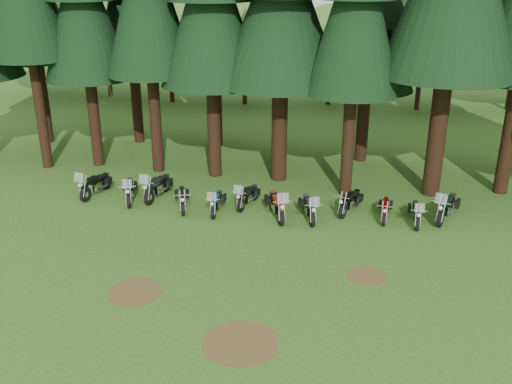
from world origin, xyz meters
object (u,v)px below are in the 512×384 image
motorcycle_0 (95,185)px  motorcycle_4 (217,203)px  motorcycle_2 (157,187)px  motorcycle_3 (182,199)px  motorcycle_7 (309,209)px  motorcycle_6 (277,206)px  motorcycle_11 (446,208)px  motorcycle_10 (416,214)px  motorcycle_5 (247,197)px  motorcycle_8 (350,202)px  motorcycle_9 (385,210)px  motorcycle_1 (129,191)px

motorcycle_0 → motorcycle_4: (6.01, -0.83, -0.06)m
motorcycle_0 → motorcycle_2: size_ratio=0.96×
motorcycle_3 → motorcycle_7: bearing=-20.0°
motorcycle_6 → motorcycle_11: size_ratio=0.99×
motorcycle_10 → motorcycle_5: bearing=175.9°
motorcycle_0 → motorcycle_10: motorcycle_0 is taller
motorcycle_5 → motorcycle_8: size_ratio=1.01×
motorcycle_4 → motorcycle_11: 9.73m
motorcycle_10 → motorcycle_8: bearing=165.9°
motorcycle_3 → motorcycle_8: 7.31m
motorcycle_9 → motorcycle_11: motorcycle_11 is taller
motorcycle_6 → motorcycle_1: bearing=155.1°
motorcycle_4 → motorcycle_10: bearing=-0.8°
motorcycle_0 → motorcycle_6: (8.65, -0.86, 0.02)m
motorcycle_3 → motorcycle_5: 2.87m
motorcycle_11 → motorcycle_9: bearing=-149.8°
motorcycle_6 → motorcycle_5: bearing=126.1°
motorcycle_1 → motorcycle_7: size_ratio=1.00×
motorcycle_9 → motorcycle_0: bearing=-176.9°
motorcycle_1 → motorcycle_7: 8.21m
motorcycle_0 → motorcycle_7: (10.02, -0.80, -0.02)m
motorcycle_5 → motorcycle_7: 2.96m
motorcycle_1 → motorcycle_8: motorcycle_1 is taller
motorcycle_11 → motorcycle_5: bearing=-158.2°
motorcycle_5 → motorcycle_2: bearing=-169.9°
motorcycle_2 → motorcycle_5: motorcycle_2 is taller
motorcycle_4 → motorcycle_7: size_ratio=0.93×
motorcycle_4 → motorcycle_9: bearing=1.5°
motorcycle_4 → motorcycle_11: size_ratio=0.86×
motorcycle_6 → motorcycle_10: (5.77, 0.46, -0.09)m
motorcycle_8 → motorcycle_10: 2.82m
motorcycle_9 → motorcycle_11: size_ratio=0.81×
motorcycle_7 → motorcycle_8: size_ratio=1.07×
motorcycle_3 → motorcycle_6: (4.22, -0.14, 0.08)m
motorcycle_3 → motorcycle_10: 9.99m
motorcycle_8 → motorcycle_10: bearing=6.0°
motorcycle_5 → motorcycle_6: size_ratio=0.88×
motorcycle_9 → motorcycle_8: bearing=167.0°
motorcycle_7 → motorcycle_0: bearing=159.8°
motorcycle_4 → motorcycle_5: (1.18, 0.92, 0.01)m
motorcycle_1 → motorcycle_3: 2.64m
motorcycle_2 → motorcycle_9: 10.23m
motorcycle_0 → motorcycle_11: bearing=10.1°
motorcycle_8 → motorcycle_9: bearing=3.0°
motorcycle_7 → motorcycle_10: motorcycle_7 is taller
motorcycle_0 → motorcycle_5: 7.19m
motorcycle_5 → motorcycle_9: size_ratio=1.07×
motorcycle_7 → motorcycle_11: bearing=-5.4°
motorcycle_0 → motorcycle_7: motorcycle_0 is taller
motorcycle_0 → motorcycle_8: (11.68, 0.27, -0.04)m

